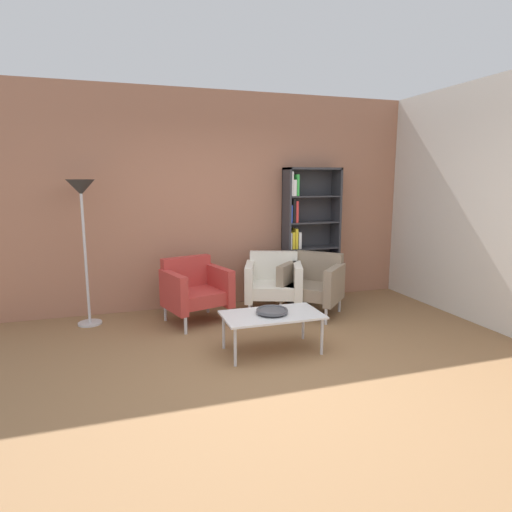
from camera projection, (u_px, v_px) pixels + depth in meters
name	position (u px, v px, depth m)	size (l,w,h in m)	color
ground_plane	(279.00, 376.00, 3.91)	(8.32, 8.32, 0.00)	olive
brick_back_panel	(216.00, 201.00, 5.96)	(6.40, 0.12, 2.90)	#A87056
plaster_right_partition	(490.00, 204.00, 5.08)	(0.12, 5.20, 2.90)	silver
bookshelf_tall	(306.00, 236.00, 6.23)	(0.80, 0.30, 1.90)	#333338
coffee_table_low	(272.00, 317.00, 4.40)	(1.00, 0.56, 0.40)	silver
decorative_bowl	(272.00, 311.00, 4.39)	(0.32, 0.32, 0.05)	#4C4C51
armchair_spare_guest	(195.00, 289.00, 5.34)	(0.87, 0.83, 0.78)	#B73833
armchair_by_bookshelf	(273.00, 281.00, 5.72)	(0.89, 0.85, 0.78)	white
armchair_near_window	(313.00, 282.00, 5.66)	(0.95, 0.95, 0.78)	gray
floor_lamp_torchiere	(82.00, 205.00, 5.05)	(0.32, 0.32, 1.74)	silver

